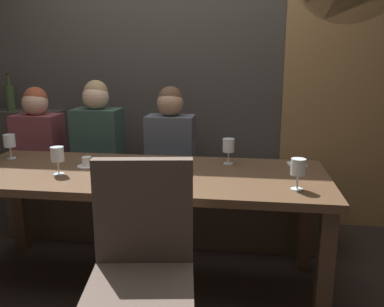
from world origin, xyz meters
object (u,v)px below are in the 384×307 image
Objects in this scene: diner_redhead at (38,135)px; wine_glass_near_left at (57,156)px; banquette_bench at (166,209)px; diner_bearded at (98,134)px; wine_glass_near_right at (229,147)px; wine_glass_far_right at (298,168)px; wine_glass_center_front at (9,141)px; wine_bottle_pale_label at (10,97)px; diner_far_end at (171,139)px; dessert_plate at (163,183)px; fork_on_table at (137,185)px; dining_table at (142,186)px; espresso_cup at (87,163)px; chair_near_side at (142,260)px.

diner_redhead is 1.03m from wine_glass_near_left.
diner_bearded is (-0.53, -0.01, 0.60)m from banquette_bench.
wine_glass_near_right is 0.60m from wine_glass_far_right.
diner_bearded is at bearing -179.44° from banquette_bench.
wine_glass_far_right is 1.00× the size of wine_glass_center_front.
wine_bottle_pale_label reaches higher than wine_glass_near_left.
wine_glass_far_right is (1.93, -0.93, 0.06)m from diner_redhead.
diner_far_end is at bearing 1.09° from diner_bearded.
dessert_plate is 0.14m from fork_on_table.
wine_bottle_pale_label reaches higher than dining_table.
diner_redhead is 0.57m from wine_bottle_pale_label.
banquette_bench is at bearing 90.00° from dining_table.
wine_glass_far_right is (0.88, -0.21, 0.20)m from dining_table.
wine_glass_center_front is (-0.96, 0.20, 0.20)m from dining_table.
diner_far_end is 4.56× the size of wine_glass_near_right.
wine_bottle_pale_label is 0.98m from wine_glass_center_front.
diner_bearded reaches higher than wine_glass_far_right.
wine_bottle_pale_label is 1.99× the size of wine_glass_center_front.
dessert_plate is at bearing -81.39° from diner_far_end.
espresso_cup is at bearing -167.26° from wine_glass_near_right.
wine_glass_far_right is 1.89m from wine_glass_center_front.
wine_glass_near_right reaches higher than fork_on_table.
banquette_bench is 3.17× the size of diner_bearded.
dining_table is at bearing 127.32° from dessert_plate.
wine_glass_near_right is (1.55, -0.47, 0.06)m from diner_redhead.
diner_redhead is at bearing 135.76° from espresso_cup.
espresso_cup is at bearing 125.44° from chair_near_side.
diner_far_end reaches higher than espresso_cup.
dining_table is 2.94× the size of diner_far_end.
wine_glass_near_right is at bearing -21.54° from wine_bottle_pale_label.
wine_glass_near_right is at bearing 72.11° from chair_near_side.
chair_near_side is at bearing -38.59° from wine_glass_center_front.
wine_bottle_pale_label reaches higher than diner_bearded.
wine_glass_near_right is 1.37× the size of espresso_cup.
dining_table is at bearing -52.52° from diner_bearded.
wine_bottle_pale_label is at bearing 142.09° from dessert_plate.
chair_near_side is 2.45m from wine_bottle_pale_label.
wine_glass_near_left is 0.67m from dessert_plate.
wine_glass_near_left reaches higher than dessert_plate.
wine_glass_near_left reaches higher than dining_table.
chair_near_side is 8.17× the size of espresso_cup.
diner_far_end is at bearing 95.90° from chair_near_side.
chair_near_side is at bearing -84.10° from diner_far_end.
diner_far_end reaches higher than wine_glass_center_front.
dining_table is at bearing 104.79° from chair_near_side.
wine_bottle_pale_label reaches higher than wine_glass_near_right.
fork_on_table is at bearing -80.49° from dining_table.
wine_glass_near_left is 0.96× the size of fork_on_table.
diner_redhead is (-1.05, 0.72, 0.14)m from dining_table.
wine_glass_far_right is at bearing -45.85° from banquette_bench.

